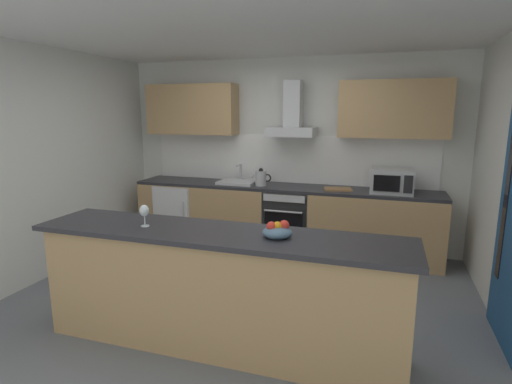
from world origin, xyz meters
name	(u,v)px	position (x,y,z in m)	size (l,w,h in m)	color
ground	(240,303)	(0.00, 0.00, -0.01)	(5.67, 4.92, 0.02)	slate
ceiling	(238,28)	(0.00, 0.00, 2.61)	(5.67, 4.92, 0.02)	white
wall_back	(288,153)	(0.00, 2.02, 1.30)	(5.67, 0.12, 2.60)	silver
wall_left	(39,164)	(-2.40, 0.00, 1.30)	(0.12, 4.92, 2.60)	silver
backsplash_tile	(287,159)	(0.00, 1.95, 1.23)	(3.97, 0.02, 0.66)	white
counter_back	(281,218)	(0.00, 1.64, 0.45)	(4.11, 0.60, 0.90)	tan
counter_island	(218,290)	(0.11, -0.78, 0.49)	(2.99, 0.64, 0.97)	tan
upper_cabinets	(285,109)	(0.00, 1.79, 1.91)	(4.06, 0.32, 0.70)	tan
oven	(289,219)	(0.11, 1.61, 0.46)	(0.60, 0.62, 0.80)	slate
refrigerator	(180,212)	(-1.53, 1.61, 0.43)	(0.58, 0.60, 0.85)	white
microwave	(392,181)	(1.40, 1.58, 1.05)	(0.50, 0.38, 0.30)	#B7BABC
sink	(238,182)	(-0.62, 1.62, 0.93)	(0.50, 0.40, 0.26)	silver
kettle	(261,178)	(-0.27, 1.58, 1.01)	(0.29, 0.15, 0.24)	#B7BABC
range_hood	(292,119)	(0.11, 1.74, 1.79)	(0.62, 0.45, 0.72)	#B7BABC
wine_glass	(144,212)	(-0.51, -0.83, 1.10)	(0.08, 0.08, 0.18)	silver
fruit_bowl	(277,231)	(0.58, -0.77, 1.02)	(0.22, 0.22, 0.13)	slate
chopping_board	(338,189)	(0.76, 1.59, 0.91)	(0.34, 0.22, 0.02)	#9E7247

